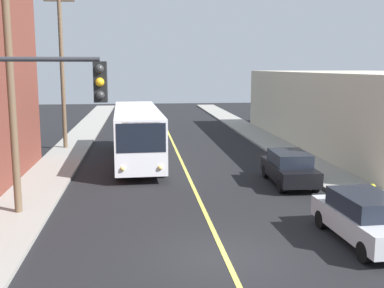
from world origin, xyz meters
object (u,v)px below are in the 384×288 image
at_px(parked_car_black, 289,168).
at_px(utility_pole_mid, 62,57).
at_px(fire_hydrant, 372,193).
at_px(utility_pole_near, 10,73).
at_px(traffic_signal_left_corner, 21,123).
at_px(city_bus, 137,132).
at_px(parked_car_silver, 365,218).

relative_size(parked_car_black, utility_pole_mid, 0.39).
bearing_deg(fire_hydrant, utility_pole_mid, 133.62).
bearing_deg(utility_pole_near, parked_car_black, 16.16).
relative_size(traffic_signal_left_corner, fire_hydrant, 7.14).
relative_size(city_bus, parked_car_silver, 2.74).
bearing_deg(utility_pole_near, parked_car_silver, -19.34).
height_order(utility_pole_near, utility_pole_mid, utility_pole_mid).
height_order(parked_car_silver, fire_hydrant, parked_car_silver).
xyz_separation_m(utility_pole_mid, fire_hydrant, (14.46, -15.17, -5.77)).
height_order(utility_pole_near, traffic_signal_left_corner, utility_pole_near).
xyz_separation_m(parked_car_silver, utility_pole_mid, (-12.32, 18.78, 5.51)).
height_order(traffic_signal_left_corner, fire_hydrant, traffic_signal_left_corner).
bearing_deg(utility_pole_near, fire_hydrant, -2.31).
bearing_deg(traffic_signal_left_corner, parked_car_silver, 10.97).
bearing_deg(utility_pole_mid, fire_hydrant, -46.38).
xyz_separation_m(parked_car_silver, utility_pole_near, (-11.90, 4.18, 4.61)).
xyz_separation_m(parked_car_black, traffic_signal_left_corner, (-10.10, -9.58, 3.46)).
bearing_deg(city_bus, traffic_signal_left_corner, -99.79).
bearing_deg(parked_car_black, fire_hydrant, -61.69).
bearing_deg(city_bus, utility_pole_near, -114.71).
distance_m(city_bus, traffic_signal_left_corner, 16.45).
bearing_deg(utility_pole_mid, parked_car_silver, -56.75).
height_order(city_bus, utility_pole_mid, utility_pole_mid).
relative_size(utility_pole_near, fire_hydrant, 11.45).
bearing_deg(traffic_signal_left_corner, utility_pole_mid, 96.06).
xyz_separation_m(parked_car_black, fire_hydrant, (2.16, -4.01, -0.26)).
bearing_deg(traffic_signal_left_corner, utility_pole_near, 106.23).
bearing_deg(parked_car_black, traffic_signal_left_corner, -136.52).
distance_m(utility_pole_near, utility_pole_mid, 14.64).
height_order(utility_pole_near, fire_hydrant, utility_pole_near).
height_order(city_bus, utility_pole_near, utility_pole_near).
xyz_separation_m(city_bus, utility_pole_near, (-4.55, -9.89, 3.64)).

